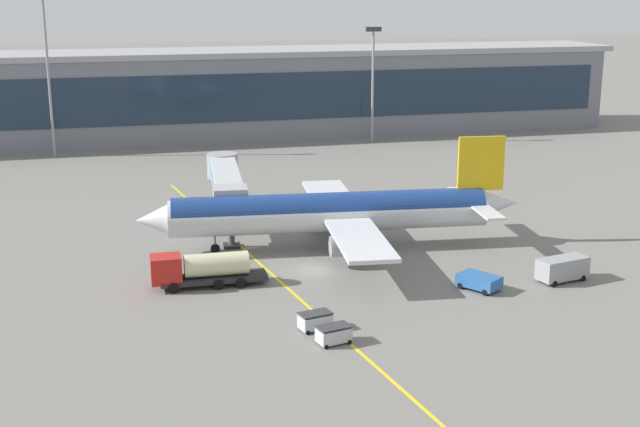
# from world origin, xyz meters

# --- Properties ---
(ground_plane) EXTENTS (700.00, 700.00, 0.00)m
(ground_plane) POSITION_xyz_m (0.00, 0.00, 0.00)
(ground_plane) COLOR slate
(apron_lead_in_line) EXTENTS (12.01, 79.18, 0.01)m
(apron_lead_in_line) POSITION_xyz_m (-4.86, 2.00, 0.00)
(apron_lead_in_line) COLOR yellow
(apron_lead_in_line) RESTS_ON ground_plane
(terminal_building) EXTENTS (186.72, 17.51, 15.92)m
(terminal_building) POSITION_xyz_m (-16.05, 79.59, 7.98)
(terminal_building) COLOR slate
(terminal_building) RESTS_ON ground_plane
(main_airliner) EXTENTS (41.44, 32.83, 11.76)m
(main_airliner) POSITION_xyz_m (3.48, 6.61, 4.04)
(main_airliner) COLOR silver
(main_airliner) RESTS_ON ground_plane
(jet_bridge) EXTENTS (5.67, 22.13, 6.73)m
(jet_bridge) POSITION_xyz_m (-5.98, 19.60, 5.03)
(jet_bridge) COLOR #B2B7BC
(jet_bridge) RESTS_ON ground_plane
(fuel_tanker) EXTENTS (10.85, 2.87, 3.25)m
(fuel_tanker) POSITION_xyz_m (-11.63, -2.12, 1.75)
(fuel_tanker) COLOR #232326
(fuel_tanker) RESTS_ON ground_plane
(pushback_tug) EXTENTS (4.01, 4.44, 1.40)m
(pushback_tug) POSITION_xyz_m (13.26, -9.23, 0.85)
(pushback_tug) COLOR #285B9E
(pushback_tug) RESTS_ON ground_plane
(crew_van) EXTENTS (5.33, 3.11, 2.30)m
(crew_van) POSITION_xyz_m (21.89, -9.10, 1.31)
(crew_van) COLOR gray
(crew_van) RESTS_ON ground_plane
(baggage_cart_0) EXTENTS (2.93, 2.13, 1.48)m
(baggage_cart_0) POSITION_xyz_m (-3.10, -17.98, 0.78)
(baggage_cart_0) COLOR #B2B7BC
(baggage_cart_0) RESTS_ON ground_plane
(baggage_cart_1) EXTENTS (2.93, 2.13, 1.48)m
(baggage_cart_1) POSITION_xyz_m (-3.82, -14.86, 0.78)
(baggage_cart_1) COLOR #B2B7BC
(baggage_cart_1) RESTS_ON ground_plane
(apron_light_mast_0) EXTENTS (2.80, 0.50, 20.26)m
(apron_light_mast_0) POSITION_xyz_m (27.46, 67.63, 12.05)
(apron_light_mast_0) COLOR gray
(apron_light_mast_0) RESTS_ON ground_plane
(apron_light_mast_1) EXTENTS (2.80, 0.50, 26.54)m
(apron_light_mast_1) POSITION_xyz_m (-27.46, 67.63, 15.31)
(apron_light_mast_1) COLOR gray
(apron_light_mast_1) RESTS_ON ground_plane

